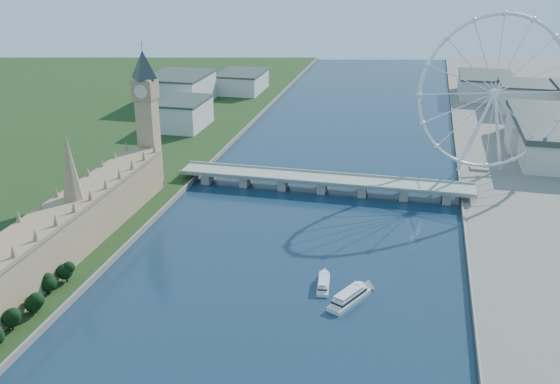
% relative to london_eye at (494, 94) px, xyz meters
% --- Properties ---
extents(parliament_range, '(24.00, 200.00, 70.00)m').
position_rel_london_eye_xyz_m(parliament_range, '(-247.98, -185.08, -49.04)').
color(parliament_range, tan).
rests_on(parliament_range, ground).
extents(big_ben, '(20.02, 20.02, 110.00)m').
position_rel_london_eye_xyz_m(big_ben, '(-247.98, -77.08, -0.95)').
color(big_ben, tan).
rests_on(big_ben, ground).
extents(westminster_bridge, '(220.00, 22.00, 9.50)m').
position_rel_london_eye_xyz_m(westminster_bridge, '(-119.98, -55.08, -60.89)').
color(westminster_bridge, gray).
rests_on(westminster_bridge, ground).
extents(london_eye, '(113.60, 39.12, 124.30)m').
position_rel_london_eye_xyz_m(london_eye, '(0.00, 0.00, 0.00)').
color(london_eye, silver).
rests_on(london_eye, ground).
extents(county_hall, '(54.00, 144.00, 35.00)m').
position_rel_london_eye_xyz_m(county_hall, '(55.02, 74.92, -67.52)').
color(county_hall, beige).
rests_on(county_hall, ground).
extents(city_skyline, '(505.00, 280.00, 32.00)m').
position_rel_london_eye_xyz_m(city_skyline, '(-80.75, 205.00, -50.56)').
color(city_skyline, beige).
rests_on(city_skyline, ground).
extents(tour_boat_near, '(9.31, 26.23, 5.63)m').
position_rel_london_eye_xyz_m(tour_boat_near, '(-96.88, -196.06, -67.52)').
color(tour_boat_near, silver).
rests_on(tour_boat_near, ground).
extents(tour_boat_far, '(22.26, 32.75, 7.21)m').
position_rel_london_eye_xyz_m(tour_boat_far, '(-81.24, -208.50, -67.52)').
color(tour_boat_far, silver).
rests_on(tour_boat_far, ground).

